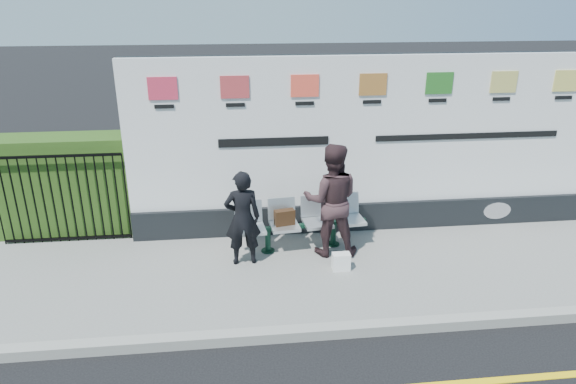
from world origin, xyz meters
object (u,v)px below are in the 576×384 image
(bench, at_px, (301,235))
(woman_right, at_px, (331,200))
(billboard, at_px, (367,158))
(woman_left, at_px, (243,218))

(bench, bearing_deg, woman_right, -29.76)
(billboard, distance_m, woman_left, 2.47)
(billboard, xyz_separation_m, woman_right, (-0.78, -0.87, -0.39))
(woman_right, bearing_deg, woman_left, 15.95)
(bench, distance_m, woman_left, 1.14)
(woman_left, bearing_deg, billboard, -157.79)
(bench, height_order, woman_right, woman_right)
(woman_left, height_order, woman_right, woman_right)
(bench, relative_size, woman_left, 1.40)
(woman_left, bearing_deg, woman_right, -176.32)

